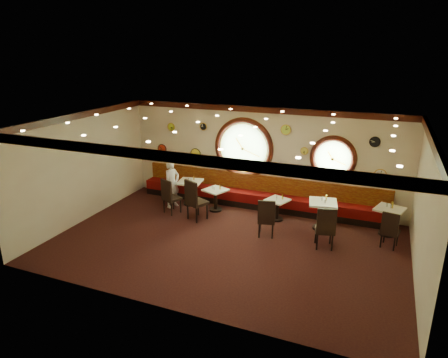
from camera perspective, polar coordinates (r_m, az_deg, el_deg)
floor at (r=10.64m, az=0.33°, el=-9.21°), size 9.00×6.00×0.00m
ceiling at (r=9.59m, az=0.36°, el=8.01°), size 9.00×6.00×0.02m
wall_back at (r=12.71m, az=5.38°, el=3.10°), size 9.00×0.02×3.20m
wall_front at (r=7.51m, az=-8.29°, el=-8.06°), size 9.00×0.02×3.20m
wall_left at (r=12.32m, az=-19.48°, el=1.62°), size 0.02×6.00×3.20m
wall_right at (r=9.42m, az=26.75°, el=-4.35°), size 0.02×6.00×3.20m
molding_back at (r=12.36m, az=5.52°, el=9.81°), size 9.00×0.10×0.18m
molding_front at (r=7.02m, az=-8.64°, el=3.22°), size 9.00×0.10×0.18m
molding_left at (r=11.97m, az=-20.06°, el=8.53°), size 0.10×6.00×0.18m
molding_right at (r=9.00m, az=27.79°, el=4.62°), size 0.10×6.00×0.18m
banquette_base at (r=12.93m, az=4.82°, el=-3.63°), size 8.00×0.55×0.20m
banquette_seat at (r=12.84m, az=4.85°, el=-2.59°), size 8.00×0.55×0.30m
banquette_back at (r=12.91m, az=5.20°, el=-0.61°), size 8.00×0.10×0.55m
porthole_left_glass at (r=12.83m, az=2.84°, el=4.44°), size 1.66×0.02×1.66m
porthole_left_frame at (r=12.81m, az=2.82°, el=4.43°), size 1.98×0.18×1.98m
porthole_left_ring at (r=12.78m, az=2.77°, el=4.40°), size 1.61×0.03×1.61m
porthole_right_glass at (r=12.23m, az=15.31°, el=2.88°), size 1.10×0.02×1.10m
porthole_right_frame at (r=12.22m, az=15.31°, el=2.87°), size 1.38×0.18×1.38m
porthole_right_ring at (r=12.19m, az=15.29°, el=2.83°), size 1.09×0.03×1.09m
wall_clock_0 at (r=13.18m, az=-2.96°, el=7.49°), size 0.24×0.03×0.24m
wall_clock_1 at (r=14.11m, az=-8.82°, el=4.28°), size 0.32×0.03×0.32m
wall_clock_2 at (r=13.75m, az=-7.53°, el=7.38°), size 0.26×0.03×0.26m
wall_clock_3 at (r=13.52m, az=-4.05°, el=3.61°), size 0.36×0.03×0.36m
wall_clock_4 at (r=11.99m, az=20.75°, el=5.00°), size 0.28×0.03×0.28m
wall_clock_5 at (r=12.27m, az=8.83°, el=6.97°), size 0.30×0.03×0.30m
wall_clock_6 at (r=13.43m, az=-2.49°, el=2.22°), size 0.20×0.03×0.20m
wall_clock_7 at (r=12.58m, az=8.98°, el=0.89°), size 0.24×0.03×0.24m
wall_clock_8 at (r=12.22m, az=21.42°, el=0.53°), size 0.34×0.03×0.34m
wall_clock_9 at (r=12.28m, az=11.42°, el=3.96°), size 0.22×0.03×0.22m
table_a at (r=13.05m, az=-4.86°, el=-1.52°), size 0.83×0.83×0.80m
table_b at (r=12.53m, az=-1.22°, el=-2.62°), size 0.83×0.83×0.70m
table_c at (r=11.96m, az=7.61°, el=-3.98°), size 0.76×0.76×0.66m
table_d at (r=11.57m, az=13.86°, el=-4.57°), size 0.87×0.87×0.83m
table_e at (r=11.81m, az=22.46°, el=-5.17°), size 0.89×0.89×0.78m
chair_a at (r=12.35m, az=-7.83°, el=-2.17°), size 0.60×0.60×0.68m
chair_b at (r=11.77m, az=-4.29°, el=-2.67°), size 0.69×0.69×0.77m
chair_c at (r=10.79m, az=6.08°, el=-5.25°), size 0.55×0.55×0.67m
chair_d at (r=10.42m, az=14.31°, el=-6.44°), size 0.59×0.59×0.71m
chair_e at (r=11.01m, az=22.65°, el=-6.44°), size 0.50×0.50×0.62m
condiment_a_salt at (r=12.99m, az=-5.11°, el=-0.04°), size 0.03×0.03×0.09m
condiment_b_salt at (r=12.47m, az=-1.65°, el=-1.17°), size 0.04×0.04×0.11m
condiment_c_salt at (r=11.88m, az=7.54°, el=-2.62°), size 0.04×0.04×0.10m
condiment_d_salt at (r=11.51m, az=13.82°, el=-2.75°), size 0.04×0.04×0.11m
condiment_a_pepper at (r=12.90m, az=-4.74°, el=-0.15°), size 0.03×0.03×0.09m
condiment_b_pepper at (r=12.37m, az=-1.42°, el=-1.39°), size 0.03×0.03×0.09m
condiment_c_pepper at (r=11.79m, az=7.50°, el=-2.81°), size 0.03×0.03×0.09m
condiment_d_pepper at (r=11.35m, az=14.24°, el=-3.10°), size 0.04×0.04×0.11m
condiment_a_bottle at (r=13.02m, az=-4.32°, el=0.15°), size 0.04×0.04×0.14m
condiment_b_bottle at (r=12.42m, az=-0.57°, el=-1.11°), size 0.05×0.05×0.17m
condiment_c_bottle at (r=11.87m, az=8.37°, el=-2.55°), size 0.05×0.05×0.15m
condiment_d_bottle at (r=11.56m, az=14.40°, el=-2.60°), size 0.05×0.05×0.15m
condiment_e_salt at (r=11.77m, az=22.26°, el=-3.46°), size 0.04×0.04×0.10m
condiment_e_pepper at (r=11.71m, az=22.76°, el=-3.62°), size 0.04×0.04×0.11m
condiment_e_bottle at (r=11.72m, az=22.90°, el=-3.43°), size 0.06×0.06×0.18m
waiter at (r=12.84m, az=-7.43°, el=-0.69°), size 0.55×0.66×1.55m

